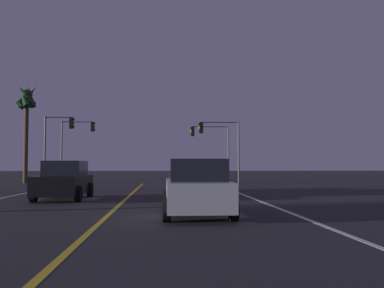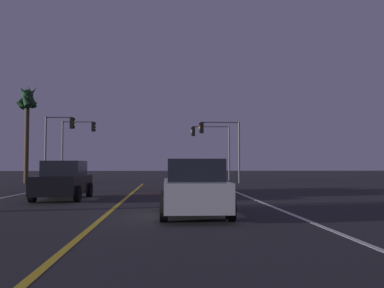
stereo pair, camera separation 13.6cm
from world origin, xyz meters
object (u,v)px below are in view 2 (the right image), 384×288
(car_oncoming, at_px, (64,181))
(traffic_light_near_left, at_px, (60,134))
(car_ahead_far, at_px, (187,178))
(car_lead_same_lane, at_px, (194,188))
(traffic_light_far_right, at_px, (210,140))
(traffic_light_near_right, at_px, (219,137))
(traffic_light_far_left, at_px, (78,137))
(palm_tree_left_far, at_px, (27,105))

(car_oncoming, relative_size, traffic_light_near_left, 0.81)
(car_ahead_far, bearing_deg, car_lead_same_lane, 178.40)
(traffic_light_near_left, height_order, traffic_light_far_right, traffic_light_near_left)
(car_ahead_far, xyz_separation_m, car_oncoming, (-5.63, -3.74, 0.00))
(car_ahead_far, height_order, traffic_light_near_right, traffic_light_near_right)
(traffic_light_near_left, xyz_separation_m, traffic_light_far_right, (12.64, 5.50, -0.06))
(traffic_light_near_left, bearing_deg, traffic_light_far_left, 86.17)
(traffic_light_far_right, distance_m, palm_tree_left_far, 16.38)
(car_lead_same_lane, height_order, traffic_light_near_left, traffic_light_near_left)
(traffic_light_near_left, height_order, traffic_light_far_left, traffic_light_far_left)
(car_ahead_far, xyz_separation_m, traffic_light_far_left, (-9.26, 17.10, 3.28))
(car_lead_same_lane, bearing_deg, traffic_light_near_left, 23.38)
(car_oncoming, xyz_separation_m, traffic_light_far_right, (8.65, 20.83, 3.05))
(palm_tree_left_far, bearing_deg, car_oncoming, -67.18)
(traffic_light_near_left, distance_m, traffic_light_far_right, 13.79)
(palm_tree_left_far, bearing_deg, car_ahead_far, -45.40)
(car_lead_same_lane, distance_m, traffic_light_near_left, 23.76)
(traffic_light_near_right, bearing_deg, car_lead_same_lane, 80.95)
(traffic_light_near_right, distance_m, traffic_light_far_left, 13.59)
(car_ahead_far, distance_m, car_lead_same_lane, 10.03)
(car_lead_same_lane, bearing_deg, traffic_light_far_right, -6.92)
(traffic_light_near_left, bearing_deg, car_lead_same_lane, -66.62)
(car_ahead_far, distance_m, palm_tree_left_far, 18.76)
(car_ahead_far, distance_m, traffic_light_far_left, 19.72)
(car_lead_same_lane, bearing_deg, traffic_light_far_left, 18.32)
(car_oncoming, relative_size, traffic_light_near_right, 0.86)
(traffic_light_near_left, relative_size, traffic_light_far_left, 0.97)
(car_ahead_far, relative_size, traffic_light_far_left, 0.78)
(car_ahead_far, height_order, palm_tree_left_far, palm_tree_left_far)
(car_lead_same_lane, bearing_deg, car_oncoming, 40.39)
(traffic_light_near_right, relative_size, palm_tree_left_far, 0.61)
(traffic_light_far_right, xyz_separation_m, palm_tree_left_far, (-15.58, -4.35, 2.57))
(traffic_light_far_right, relative_size, palm_tree_left_far, 0.63)
(traffic_light_near_right, distance_m, traffic_light_near_left, 12.80)
(traffic_light_near_right, xyz_separation_m, traffic_light_far_right, (-0.15, 5.50, 0.11))
(car_lead_same_lane, height_order, traffic_light_near_right, traffic_light_near_right)
(traffic_light_near_left, bearing_deg, traffic_light_far_right, 23.51)
(car_ahead_far, bearing_deg, traffic_light_near_left, 39.71)
(traffic_light_far_left, height_order, palm_tree_left_far, palm_tree_left_far)
(traffic_light_near_right, relative_size, traffic_light_near_left, 0.94)
(car_oncoming, relative_size, traffic_light_far_right, 0.83)
(traffic_light_far_left, bearing_deg, palm_tree_left_far, -127.21)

